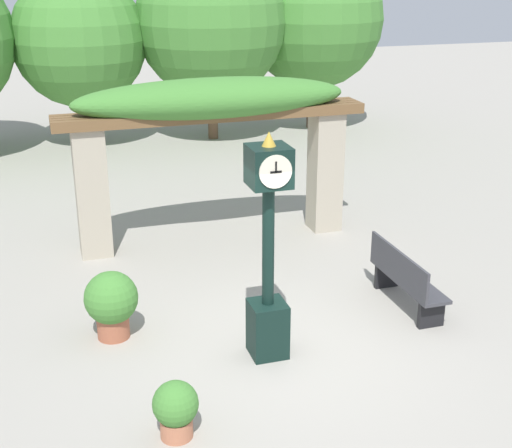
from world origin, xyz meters
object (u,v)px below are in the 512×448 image
object	(u,v)px
potted_plant_near_right	(176,408)
park_bench	(405,279)
pedestal_clock	(268,257)
potted_plant_near_left	(111,302)

from	to	relation	value
potted_plant_near_right	park_bench	world-z (taller)	park_bench
pedestal_clock	potted_plant_near_right	size ratio (longest dim) A/B	4.46
potted_plant_near_right	pedestal_clock	bearing A→B (deg)	42.26
potted_plant_near_left	potted_plant_near_right	size ratio (longest dim) A/B	1.43
potted_plant_near_left	potted_plant_near_right	world-z (taller)	potted_plant_near_left
potted_plant_near_left	potted_plant_near_right	bearing A→B (deg)	-80.63
potted_plant_near_left	potted_plant_near_right	xyz separation A→B (m)	(0.39, -2.35, -0.17)
pedestal_clock	park_bench	size ratio (longest dim) A/B	1.76
pedestal_clock	potted_plant_near_right	distance (m)	2.21
park_bench	pedestal_clock	bearing A→B (deg)	106.31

